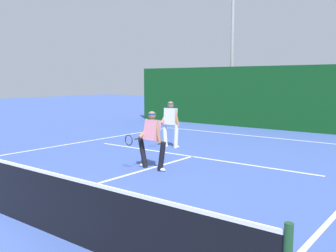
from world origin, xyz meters
TOP-DOWN VIEW (x-y plane):
  - court_line_baseline_far at (0.00, 11.66)m, footprint 9.97×0.10m
  - court_line_service at (0.00, 6.40)m, footprint 8.13×0.10m
  - court_line_centre at (0.00, 3.20)m, footprint 0.10×6.40m
  - player_near at (0.07, 4.33)m, footprint 1.04×0.89m
  - player_far at (-1.53, 7.26)m, footprint 0.73×0.89m
  - tennis_ball at (-0.12, 1.05)m, footprint 0.07×0.07m
  - back_fence_windscreen at (0.00, 14.31)m, footprint 17.81×0.12m
  - light_pole at (-3.79, 16.03)m, footprint 0.55×0.44m

SIDE VIEW (x-z plane):
  - court_line_baseline_far at x=0.00m, z-range 0.00..0.01m
  - court_line_service at x=0.00m, z-range 0.00..0.01m
  - court_line_centre at x=0.00m, z-range 0.00..0.01m
  - tennis_ball at x=-0.12m, z-range 0.00..0.07m
  - player_near at x=0.07m, z-range 0.08..1.67m
  - player_far at x=-1.53m, z-range 0.09..1.75m
  - back_fence_windscreen at x=0.00m, z-range 0.00..3.11m
  - light_pole at x=-3.79m, z-range 0.85..8.62m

